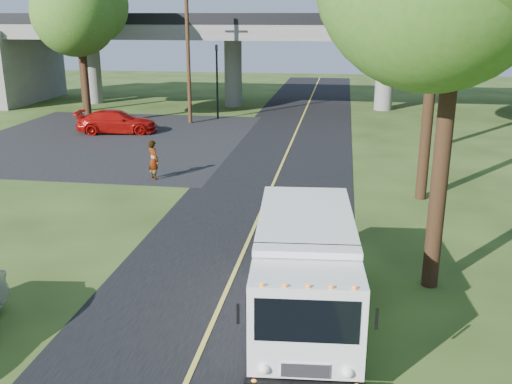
% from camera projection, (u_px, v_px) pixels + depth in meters
% --- Properties ---
extents(ground, '(120.00, 120.00, 0.00)m').
position_uv_depth(ground, '(228.00, 287.00, 15.71)').
color(ground, '#2B3D16').
rests_on(ground, ground).
extents(road, '(7.00, 90.00, 0.02)m').
position_uv_depth(road, '(273.00, 185.00, 25.15)').
color(road, black).
rests_on(road, ground).
extents(parking_lot, '(16.00, 18.00, 0.01)m').
position_uv_depth(parking_lot, '(108.00, 139.00, 34.29)').
color(parking_lot, black).
rests_on(parking_lot, ground).
extents(lane_line, '(0.12, 90.00, 0.01)m').
position_uv_depth(lane_line, '(273.00, 184.00, 25.14)').
color(lane_line, gold).
rests_on(lane_line, road).
extents(overpass, '(54.00, 10.00, 7.30)m').
position_uv_depth(overpass, '(308.00, 50.00, 44.55)').
color(overpass, slate).
rests_on(overpass, ground).
extents(traffic_signal, '(0.18, 0.22, 5.20)m').
position_uv_depth(traffic_signal, '(217.00, 74.00, 40.16)').
color(traffic_signal, black).
rests_on(traffic_signal, ground).
extents(utility_pole, '(1.60, 0.26, 9.00)m').
position_uv_depth(utility_pole, '(188.00, 55.00, 38.07)').
color(utility_pole, '#472D19').
rests_on(utility_pole, ground).
extents(tree_left_lot, '(5.60, 5.50, 10.50)m').
position_uv_depth(tree_left_lot, '(81.00, 3.00, 35.96)').
color(tree_left_lot, '#382314').
rests_on(tree_left_lot, ground).
extents(tree_left_far, '(5.26, 5.16, 9.89)m').
position_uv_depth(tree_left_far, '(79.00, 11.00, 42.19)').
color(tree_left_far, '#382314').
rests_on(tree_left_far, ground).
extents(step_van, '(2.76, 6.39, 2.61)m').
position_uv_depth(step_van, '(305.00, 270.00, 13.45)').
color(step_van, white).
rests_on(step_van, ground).
extents(red_sedan, '(5.26, 2.89, 1.44)m').
position_uv_depth(red_sedan, '(117.00, 122.00, 35.99)').
color(red_sedan, '#AA0E0A').
rests_on(red_sedan, ground).
extents(pedestrian, '(0.78, 0.76, 1.80)m').
position_uv_depth(pedestrian, '(153.00, 160.00, 25.78)').
color(pedestrian, gray).
rests_on(pedestrian, ground).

